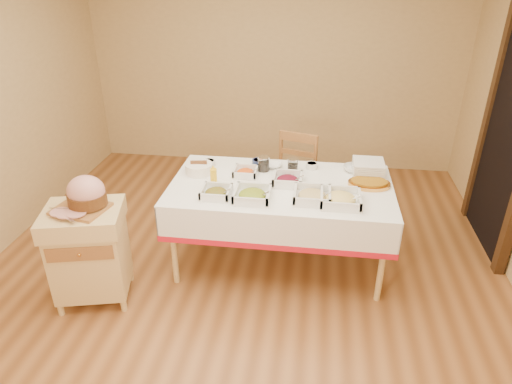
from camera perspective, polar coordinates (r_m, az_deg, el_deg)
room_shell at (r=3.31m, az=-2.31°, el=7.42°), size 5.00×5.00×5.00m
doorway at (r=4.48m, az=29.25°, el=6.77°), size 0.09×1.10×2.20m
dining_table at (r=3.83m, az=3.09°, el=-1.19°), size 1.82×1.02×0.76m
butcher_cart at (r=3.71m, az=-20.16°, el=-6.76°), size 0.66×0.59×0.79m
dining_chair at (r=4.46m, az=4.52°, el=1.35°), size 0.52×0.50×0.93m
ham_on_board at (r=3.49m, az=-20.54°, el=-0.39°), size 0.39×0.37×0.26m
serving_dish_a at (r=3.57m, az=-5.01°, el=-0.03°), size 0.23×0.23×0.10m
serving_dish_b at (r=3.51m, az=-0.47°, el=-0.34°), size 0.28×0.28×0.11m
serving_dish_c at (r=3.52m, az=7.04°, el=-0.41°), size 0.28×0.28×0.11m
serving_dish_d at (r=3.51m, az=10.51°, el=-0.81°), size 0.30×0.30×0.11m
serving_dish_e at (r=3.90m, az=-1.32°, el=2.50°), size 0.21×0.20×0.10m
serving_dish_f at (r=3.76m, az=3.98°, el=1.56°), size 0.25×0.24×0.11m
small_bowl_left at (r=4.10m, az=-5.89°, el=3.67°), size 0.11×0.11×0.05m
small_bowl_mid at (r=4.09m, az=0.37°, el=3.77°), size 0.12×0.12×0.05m
small_bowl_right at (r=4.05m, az=6.98°, el=3.32°), size 0.11×0.11×0.05m
bowl_white_imported at (r=4.05m, az=2.16°, el=3.33°), size 0.17×0.17×0.04m
bowl_small_imported at (r=4.07m, az=12.01°, el=2.91°), size 0.20×0.20×0.05m
preserve_jar_left at (r=3.97m, az=0.97°, el=3.47°), size 0.10×0.10×0.13m
preserve_jar_right at (r=3.97m, az=4.61°, el=3.30°), size 0.09×0.09×0.12m
mustard_bottle at (r=3.73m, az=-5.33°, el=2.02°), size 0.06×0.06×0.17m
bread_basket at (r=3.97m, az=-7.14°, el=2.98°), size 0.24×0.24×0.10m
plate_stack at (r=4.00m, az=13.83°, el=2.91°), size 0.26×0.26×0.13m
brass_platter at (r=3.83m, az=13.96°, el=1.06°), size 0.34×0.25×0.04m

